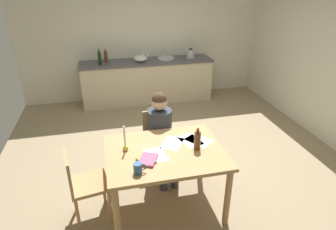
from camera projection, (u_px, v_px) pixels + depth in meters
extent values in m
cube|color=#937F60|center=(172.00, 156.00, 4.48)|extent=(5.20, 5.20, 0.04)
cube|color=beige|center=(143.00, 38.00, 6.18)|extent=(5.20, 0.12, 2.60)
cube|color=beige|center=(336.00, 62.00, 4.44)|extent=(0.12, 5.20, 2.60)
cube|color=beige|center=(147.00, 82.00, 6.24)|extent=(2.73, 0.60, 0.86)
cube|color=#4C4C51|center=(147.00, 61.00, 6.05)|extent=(2.77, 0.64, 0.04)
cube|color=tan|center=(165.00, 152.00, 3.18)|extent=(1.30, 1.00, 0.04)
cylinder|color=tan|center=(117.00, 216.00, 2.84)|extent=(0.07, 0.07, 0.72)
cylinder|color=tan|center=(228.00, 197.00, 3.08)|extent=(0.07, 0.07, 0.72)
cylinder|color=tan|center=(112.00, 165.00, 3.61)|extent=(0.07, 0.07, 0.72)
cylinder|color=tan|center=(201.00, 153.00, 3.85)|extent=(0.07, 0.07, 0.72)
cube|color=tan|center=(160.00, 143.00, 3.91)|extent=(0.44, 0.44, 0.04)
cube|color=tan|center=(155.00, 123.00, 3.98)|extent=(0.36, 0.07, 0.40)
cylinder|color=tan|center=(151.00, 166.00, 3.82)|extent=(0.04, 0.04, 0.44)
cylinder|color=tan|center=(175.00, 161.00, 3.92)|extent=(0.04, 0.04, 0.44)
cylinder|color=tan|center=(145.00, 153.00, 4.11)|extent=(0.04, 0.04, 0.44)
cylinder|color=tan|center=(167.00, 149.00, 4.21)|extent=(0.04, 0.04, 0.44)
cylinder|color=#333842|center=(160.00, 128.00, 3.79)|extent=(0.35, 0.35, 0.50)
sphere|color=#D8AD8C|center=(159.00, 102.00, 3.63)|extent=(0.20, 0.20, 0.20)
sphere|color=#473323|center=(159.00, 99.00, 3.61)|extent=(0.19, 0.19, 0.19)
cylinder|color=#383847|center=(158.00, 152.00, 3.71)|extent=(0.17, 0.39, 0.13)
cylinder|color=#383847|center=(163.00, 175.00, 3.65)|extent=(0.10, 0.10, 0.45)
cylinder|color=#383847|center=(170.00, 150.00, 3.76)|extent=(0.17, 0.39, 0.13)
cylinder|color=#383847|center=(175.00, 172.00, 3.70)|extent=(0.10, 0.10, 0.45)
cube|color=tan|center=(89.00, 184.00, 3.13)|extent=(0.46, 0.46, 0.04)
cube|color=tan|center=(68.00, 172.00, 2.97)|extent=(0.09, 0.36, 0.40)
cylinder|color=tan|center=(110.00, 206.00, 3.15)|extent=(0.04, 0.04, 0.45)
cylinder|color=tan|center=(104.00, 187.00, 3.43)|extent=(0.04, 0.04, 0.45)
cylinder|color=tan|center=(78.00, 215.00, 3.03)|extent=(0.04, 0.04, 0.45)
cylinder|color=tan|center=(74.00, 195.00, 3.31)|extent=(0.04, 0.04, 0.45)
cylinder|color=#33598C|center=(138.00, 168.00, 2.79)|extent=(0.09, 0.09, 0.11)
torus|color=#33598C|center=(143.00, 167.00, 2.80)|extent=(0.07, 0.01, 0.07)
cylinder|color=gold|center=(125.00, 148.00, 3.17)|extent=(0.06, 0.06, 0.05)
cylinder|color=white|center=(125.00, 136.00, 3.11)|extent=(0.02, 0.02, 0.25)
cube|color=#B35074|center=(148.00, 160.00, 2.99)|extent=(0.25, 0.28, 0.03)
cube|color=olive|center=(146.00, 160.00, 2.98)|extent=(0.20, 0.23, 0.03)
cube|color=white|center=(172.00, 143.00, 3.31)|extent=(0.33, 0.36, 0.00)
cube|color=white|center=(190.00, 140.00, 3.37)|extent=(0.28, 0.34, 0.00)
cube|color=white|center=(156.00, 155.00, 3.09)|extent=(0.25, 0.32, 0.00)
cube|color=white|center=(199.00, 140.00, 3.37)|extent=(0.34, 0.36, 0.00)
cylinder|color=#593319|center=(197.00, 141.00, 3.16)|extent=(0.08, 0.08, 0.20)
cylinder|color=#593319|center=(198.00, 131.00, 3.11)|extent=(0.03, 0.03, 0.05)
cylinder|color=#B2B7BC|center=(166.00, 58.00, 6.11)|extent=(0.36, 0.36, 0.04)
cylinder|color=silver|center=(164.00, 52.00, 6.21)|extent=(0.02, 0.02, 0.24)
cylinder|color=black|center=(100.00, 58.00, 5.70)|extent=(0.07, 0.07, 0.25)
cylinder|color=black|center=(99.00, 51.00, 5.63)|extent=(0.03, 0.03, 0.06)
cylinder|color=#593319|center=(106.00, 57.00, 5.88)|extent=(0.07, 0.07, 0.21)
cylinder|color=#593319|center=(105.00, 51.00, 5.83)|extent=(0.03, 0.03, 0.05)
ellipsoid|color=white|center=(140.00, 59.00, 5.94)|extent=(0.27, 0.27, 0.12)
cylinder|color=#B7BABF|center=(190.00, 54.00, 6.20)|extent=(0.18, 0.18, 0.18)
cone|color=#262628|center=(191.00, 49.00, 6.15)|extent=(0.11, 0.11, 0.04)
cylinder|color=silver|center=(148.00, 58.00, 6.18)|extent=(0.06, 0.06, 0.00)
cylinder|color=silver|center=(148.00, 57.00, 6.16)|extent=(0.01, 0.01, 0.07)
cone|color=silver|center=(148.00, 53.00, 6.13)|extent=(0.07, 0.07, 0.08)
cylinder|color=silver|center=(143.00, 59.00, 6.16)|extent=(0.06, 0.06, 0.00)
cylinder|color=silver|center=(143.00, 57.00, 6.14)|extent=(0.01, 0.01, 0.07)
cone|color=silver|center=(143.00, 54.00, 6.11)|extent=(0.07, 0.07, 0.08)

